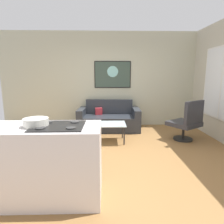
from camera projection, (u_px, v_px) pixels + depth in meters
name	position (u px, v px, depth m)	size (l,w,h in m)	color
ground	(110.00, 157.00, 3.72)	(6.40, 6.40, 0.04)	olive
back_wall	(108.00, 80.00, 5.84)	(6.40, 0.05, 2.80)	#BBBBA1
couch	(109.00, 120.00, 5.55)	(1.76, 0.90, 0.83)	#2A2E34
coffee_table	(105.00, 125.00, 4.50)	(0.97, 0.58, 0.43)	silver
armchair	(187.00, 122.00, 4.53)	(0.87, 0.87, 0.97)	black
kitchen_counter	(38.00, 163.00, 2.39)	(1.56, 0.65, 0.96)	white
mixing_bowl	(36.00, 122.00, 2.30)	(0.30, 0.30, 0.10)	silver
wall_painting	(113.00, 75.00, 5.77)	(1.09, 0.03, 0.79)	black
window	(222.00, 83.00, 4.42)	(0.03, 1.54, 1.70)	silver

